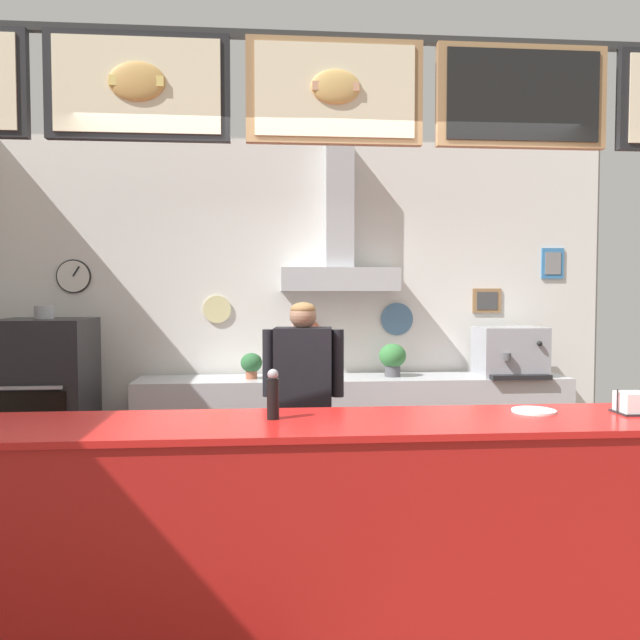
% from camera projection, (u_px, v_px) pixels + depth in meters
% --- Properties ---
extents(ground_plane, '(6.48, 6.48, 0.00)m').
position_uv_depth(ground_plane, '(336.00, 620.00, 3.13)').
color(ground_plane, brown).
extents(back_wall_assembly, '(5.40, 2.60, 2.99)m').
position_uv_depth(back_wall_assembly, '(308.00, 297.00, 5.43)').
color(back_wall_assembly, '#9E9E99').
rests_on(back_wall_assembly, ground_plane).
extents(service_counter, '(4.75, 0.63, 1.07)m').
position_uv_depth(service_counter, '(342.00, 536.00, 2.84)').
color(service_counter, '#B21916').
rests_on(service_counter, ground_plane).
extents(back_prep_counter, '(3.63, 0.52, 0.93)m').
position_uv_depth(back_prep_counter, '(354.00, 432.00, 5.28)').
color(back_prep_counter, '#B7BABF').
rests_on(back_prep_counter, ground_plane).
extents(pizza_oven, '(0.67, 0.67, 1.54)m').
position_uv_depth(pizza_oven, '(46.00, 412.00, 4.78)').
color(pizza_oven, '#232326').
rests_on(pizza_oven, ground_plane).
extents(shop_worker, '(0.53, 0.26, 1.58)m').
position_uv_depth(shop_worker, '(303.00, 414.00, 4.08)').
color(shop_worker, '#232328').
rests_on(shop_worker, ground_plane).
extents(espresso_machine, '(0.56, 0.48, 0.42)m').
position_uv_depth(espresso_machine, '(510.00, 352.00, 5.34)').
color(espresso_machine, '#A3A5AD').
rests_on(espresso_machine, back_prep_counter).
extents(potted_sage, '(0.23, 0.23, 0.28)m').
position_uv_depth(potted_sage, '(393.00, 358.00, 5.29)').
color(potted_sage, '#4C4C51').
rests_on(potted_sage, back_prep_counter).
extents(potted_rosemary, '(0.18, 0.18, 0.21)m').
position_uv_depth(potted_rosemary, '(251.00, 364.00, 5.15)').
color(potted_rosemary, '#9E563D').
rests_on(potted_rosemary, back_prep_counter).
extents(potted_thyme, '(0.17, 0.17, 0.23)m').
position_uv_depth(potted_thyme, '(303.00, 362.00, 5.23)').
color(potted_thyme, '#4C4C51').
rests_on(potted_thyme, back_prep_counter).
extents(condiment_plate, '(0.21, 0.21, 0.01)m').
position_uv_depth(condiment_plate, '(534.00, 411.00, 3.00)').
color(condiment_plate, white).
rests_on(condiment_plate, service_counter).
extents(napkin_holder, '(0.16, 0.15, 0.12)m').
position_uv_depth(napkin_holder, '(633.00, 404.00, 2.97)').
color(napkin_holder, '#262628').
rests_on(napkin_holder, service_counter).
extents(pepper_grinder, '(0.06, 0.06, 0.23)m').
position_uv_depth(pepper_grinder, '(273.00, 394.00, 2.84)').
color(pepper_grinder, black).
rests_on(pepper_grinder, service_counter).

